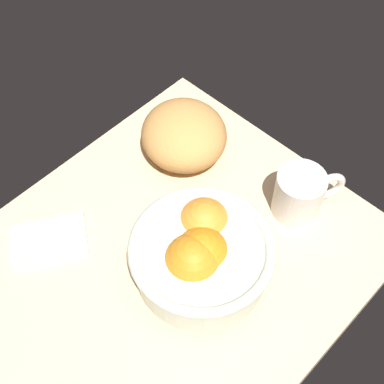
{
  "coord_description": "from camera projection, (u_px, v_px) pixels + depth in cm",
  "views": [
    {
      "loc": [
        -24.31,
        -31.47,
        76.13
      ],
      "look_at": [
        12.28,
        3.51,
        5.0
      ],
      "focal_mm": 52.4,
      "sensor_mm": 36.0,
      "label": 1
    }
  ],
  "objects": [
    {
      "name": "ground_plane",
      "position": [
        153.0,
        276.0,
        0.86
      ],
      "size": [
        66.89,
        52.51,
        3.0
      ],
      "primitive_type": "cube",
      "color": "#D4B48A"
    },
    {
      "name": "fruit_bowl",
      "position": [
        201.0,
        255.0,
        0.79
      ],
      "size": [
        20.67,
        20.67,
        11.48
      ],
      "color": "silver",
      "rests_on": "ground"
    },
    {
      "name": "bread_loaf",
      "position": [
        184.0,
        135.0,
        0.95
      ],
      "size": [
        20.36,
        20.65,
        8.91
      ],
      "primitive_type": "ellipsoid",
      "rotation": [
        0.0,
        0.0,
        4.17
      ],
      "color": "#C58847",
      "rests_on": "ground"
    },
    {
      "name": "napkin_folded",
      "position": [
        49.0,
        240.0,
        0.87
      ],
      "size": [
        13.79,
        12.48,
        1.11
      ],
      "primitive_type": "cube",
      "rotation": [
        0.0,
        0.0,
        -0.58
      ],
      "color": "silver",
      "rests_on": "ground"
    },
    {
      "name": "mug",
      "position": [
        301.0,
        193.0,
        0.88
      ],
      "size": [
        11.21,
        8.35,
        8.23
      ],
      "color": "silver",
      "rests_on": "ground"
    }
  ]
}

